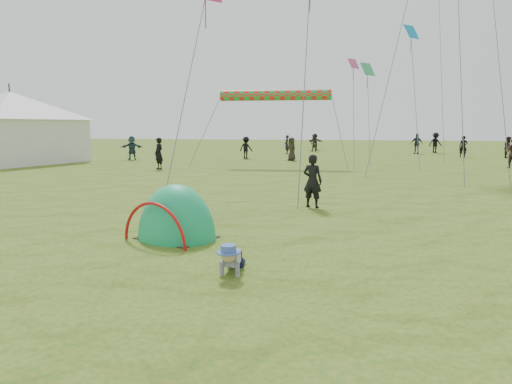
% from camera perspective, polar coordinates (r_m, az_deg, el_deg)
% --- Properties ---
extents(ground, '(140.00, 140.00, 0.00)m').
position_cam_1_polar(ground, '(8.18, 1.70, -8.92)').
color(ground, '#295B15').
extents(crawling_toddler, '(0.50, 0.72, 0.55)m').
position_cam_1_polar(crawling_toddler, '(7.58, -3.13, -8.16)').
color(crawling_toddler, black).
rests_on(crawling_toddler, ground).
extents(popup_tent, '(2.28, 2.12, 2.36)m').
position_cam_1_polar(popup_tent, '(10.11, -9.86, -5.67)').
color(popup_tent, '#1FA474').
rests_on(popup_tent, ground).
extents(standing_adult, '(0.67, 0.54, 1.59)m').
position_cam_1_polar(standing_adult, '(13.57, 7.08, 1.37)').
color(standing_adult, black).
rests_on(standing_adult, ground).
extents(event_marquee, '(8.91, 8.91, 4.90)m').
position_cam_1_polar(event_marquee, '(33.60, -28.20, 7.40)').
color(event_marquee, white).
rests_on(event_marquee, ground).
extents(crowd_person_0, '(0.40, 0.59, 1.59)m').
position_cam_1_polar(crowd_person_0, '(39.46, 3.87, 5.95)').
color(crowd_person_0, black).
rests_on(crowd_person_0, ground).
extents(crowd_person_3, '(1.17, 0.89, 1.60)m').
position_cam_1_polar(crowd_person_3, '(33.54, -1.26, 5.56)').
color(crowd_person_3, black).
rests_on(crowd_person_3, ground).
extents(crowd_person_5, '(1.63, 0.83, 1.68)m').
position_cam_1_polar(crowd_person_5, '(33.68, -15.26, 5.34)').
color(crowd_person_5, '#28394A').
rests_on(crowd_person_5, ground).
extents(crowd_person_6, '(0.71, 0.60, 1.64)m').
position_cam_1_polar(crowd_person_6, '(38.28, 24.48, 5.19)').
color(crowd_person_6, black).
rests_on(crowd_person_6, ground).
extents(crowd_person_7, '(0.97, 0.93, 1.58)m').
position_cam_1_polar(crowd_person_7, '(42.83, 7.26, 6.08)').
color(crowd_person_7, '#3C322B').
rests_on(crowd_person_7, ground).
extents(crowd_person_10, '(0.91, 0.91, 1.60)m').
position_cam_1_polar(crowd_person_10, '(31.73, 4.47, 5.37)').
color(crowd_person_10, '#2B241D').
rests_on(crowd_person_10, ground).
extents(crowd_person_11, '(1.59, 1.01, 1.64)m').
position_cam_1_polar(crowd_person_11, '(45.31, 7.39, 6.23)').
color(crowd_person_11, black).
rests_on(crowd_person_11, ground).
extents(crowd_person_12, '(0.76, 0.72, 1.75)m').
position_cam_1_polar(crowd_person_12, '(25.95, -12.05, 4.73)').
color(crowd_person_12, black).
rests_on(crowd_person_12, ground).
extents(crowd_person_13, '(0.84, 0.94, 1.59)m').
position_cam_1_polar(crowd_person_13, '(38.93, 29.02, 4.90)').
color(crowd_person_13, black).
rests_on(crowd_person_13, ground).
extents(crowd_person_14, '(1.10, 0.85, 1.74)m').
position_cam_1_polar(crowd_person_14, '(41.45, 19.44, 5.71)').
color(crowd_person_14, '#1F2C38').
rests_on(crowd_person_14, ground).
extents(crowd_person_15, '(1.29, 0.96, 1.79)m').
position_cam_1_polar(crowd_person_15, '(43.33, 21.52, 5.73)').
color(crowd_person_15, black).
rests_on(crowd_person_15, ground).
extents(rainbow_tube_kite, '(6.66, 0.64, 0.64)m').
position_cam_1_polar(rainbow_tube_kite, '(27.92, 2.42, 12.00)').
color(rainbow_tube_kite, red).
extents(diamond_kite_3, '(1.10, 1.10, 0.90)m').
position_cam_1_polar(diamond_kite_3, '(33.57, 13.78, 14.68)').
color(diamond_kite_3, '#36B064').
extents(diamond_kite_4, '(1.07, 1.07, 0.87)m').
position_cam_1_polar(diamond_kite_4, '(30.87, 18.85, 18.43)').
color(diamond_kite_4, '#0C96D6').
extents(diamond_kite_5, '(0.79, 0.79, 0.64)m').
position_cam_1_polar(diamond_kite_5, '(30.68, 12.09, 15.42)').
color(diamond_kite_5, '#D74E88').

